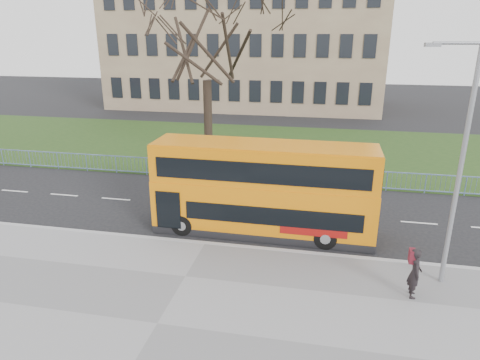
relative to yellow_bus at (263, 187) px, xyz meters
name	(u,v)px	position (x,y,z in m)	size (l,w,h in m)	color
ground	(215,229)	(-2.10, -0.16, -2.09)	(120.00, 120.00, 0.00)	black
pavement	(157,325)	(-2.10, -6.91, -2.03)	(80.00, 10.50, 0.12)	slate
kerb	(205,244)	(-2.10, -1.71, -2.02)	(80.00, 0.20, 0.14)	#97979A
grass_verge	(263,148)	(-2.10, 14.14, -2.05)	(80.00, 15.40, 0.08)	#1D3915
guard_railing	(243,172)	(-2.10, 6.44, -1.54)	(40.00, 0.12, 1.10)	#6882B9
bare_tree	(207,64)	(-5.10, 9.84, 4.32)	(8.86, 8.86, 12.65)	black
civic_building	(248,44)	(-7.10, 34.84, 4.91)	(30.00, 15.00, 14.00)	#846B53
yellow_bus	(263,187)	(0.00, 0.00, 0.00)	(9.31, 2.31, 3.90)	orange
pedestrian	(415,273)	(5.51, -3.95, -1.12)	(0.62, 0.41, 1.69)	black
street_lamp	(458,161)	(6.55, -2.85, 2.35)	(1.67, 0.32, 7.89)	gray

